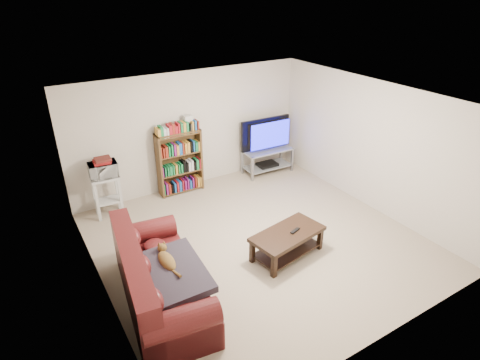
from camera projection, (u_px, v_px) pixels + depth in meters
floor at (257, 241)px, 6.76m from camera, size 5.00×5.00×0.00m
ceiling at (261, 101)px, 5.68m from camera, size 5.00×5.00×0.00m
wall_back at (190, 130)px, 8.12m from camera, size 5.00×0.00×5.00m
wall_front at (388, 264)px, 4.31m from camera, size 5.00×0.00×5.00m
wall_left at (94, 222)px, 5.05m from camera, size 0.00×5.00×5.00m
wall_right at (372, 146)px, 7.38m from camera, size 0.00×5.00×5.00m
sofa at (156, 283)px, 5.33m from camera, size 1.24×2.30×0.93m
blanket at (171, 273)px, 5.17m from camera, size 0.91×1.15×0.19m
cat at (167, 261)px, 5.31m from camera, size 0.32×0.62×0.18m
coffee_table at (287, 239)px, 6.28m from camera, size 1.26×0.78×0.43m
remote at (295, 231)px, 6.24m from camera, size 0.20×0.11×0.02m
tv_stand at (267, 157)px, 8.99m from camera, size 1.13×0.54×0.56m
television at (268, 135)px, 8.76m from camera, size 1.20×0.20×0.69m
dvd_player at (267, 164)px, 9.08m from camera, size 0.46×0.33×0.06m
bookshelf at (180, 161)px, 8.04m from camera, size 0.91×0.30×1.30m
shelf_clutter at (182, 125)px, 7.76m from camera, size 0.66×0.21×0.28m
microwave_stand at (107, 191)px, 7.28m from camera, size 0.52×0.39×0.79m
microwave at (103, 170)px, 7.10m from camera, size 0.51×0.36×0.27m
game_boxes at (102, 162)px, 7.03m from camera, size 0.30×0.27×0.05m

